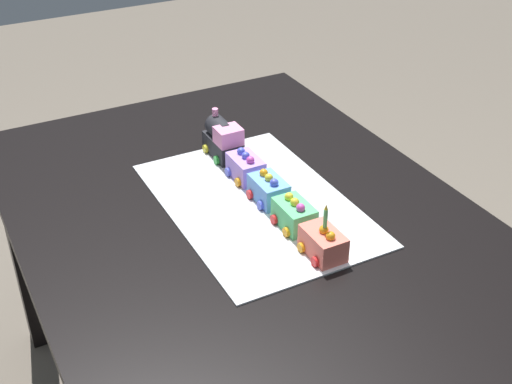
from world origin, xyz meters
TOP-DOWN VIEW (x-y plane):
  - dining_table at (0.00, 0.00)m, footprint 1.40×1.00m
  - cake_board at (-0.03, 0.04)m, footprint 0.60×0.40m
  - cake_locomotive at (-0.27, 0.07)m, footprint 0.14×0.08m
  - cake_car_tanker_lavender at (-0.14, 0.07)m, footprint 0.10×0.08m
  - cake_car_flatbed_sky_blue at (-0.03, 0.07)m, footprint 0.10×0.08m
  - cake_car_hopper_mint_green at (0.09, 0.07)m, footprint 0.10×0.08m
  - cake_car_caboose_coral at (0.21, 0.07)m, footprint 0.10×0.08m
  - birthday_candle at (0.21, 0.07)m, footprint 0.01×0.01m

SIDE VIEW (x-z plane):
  - dining_table at x=0.00m, z-range 0.26..1.00m
  - cake_board at x=-0.03m, z-range 0.74..0.74m
  - cake_car_caboose_coral at x=0.21m, z-range 0.74..0.81m
  - cake_car_tanker_lavender at x=-0.14m, z-range 0.74..0.81m
  - cake_car_flatbed_sky_blue at x=-0.03m, z-range 0.74..0.81m
  - cake_car_hopper_mint_green at x=0.09m, z-range 0.74..0.81m
  - cake_locomotive at x=-0.27m, z-range 0.73..0.85m
  - birthday_candle at x=0.21m, z-range 0.81..0.87m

